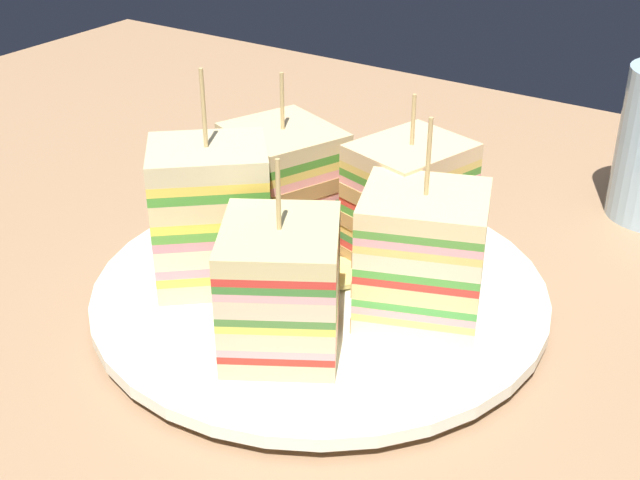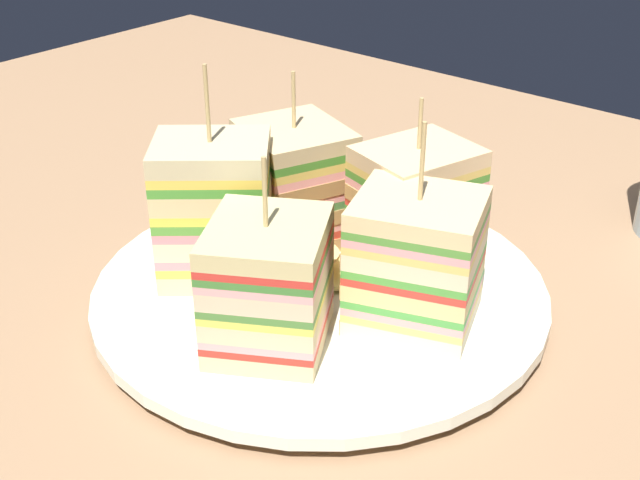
{
  "view_description": "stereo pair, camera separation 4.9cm",
  "coord_description": "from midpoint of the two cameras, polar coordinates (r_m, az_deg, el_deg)",
  "views": [
    {
      "loc": [
        -23.59,
        35.59,
        27.92
      ],
      "look_at": [
        0.0,
        0.0,
        4.4
      ],
      "focal_mm": 47.12,
      "sensor_mm": 36.0,
      "label": 1
    },
    {
      "loc": [
        -27.49,
        32.67,
        27.92
      ],
      "look_at": [
        0.0,
        0.0,
        4.4
      ],
      "focal_mm": 47.12,
      "sensor_mm": 36.0,
      "label": 2
    }
  ],
  "objects": [
    {
      "name": "sandwich_wedge_1",
      "position": [
        0.51,
        3.3,
        2.47
      ],
      "size": [
        7.03,
        7.9,
        10.69
      ],
      "rotation": [
        0.0,
        0.0,
        7.57
      ],
      "color": "beige",
      "rests_on": "plate"
    },
    {
      "name": "plate",
      "position": [
        0.51,
        -2.76,
        -3.61
      ],
      "size": [
        27.03,
        27.03,
        1.4
      ],
      "color": "white",
      "rests_on": "ground_plane"
    },
    {
      "name": "sandwich_wedge_0",
      "position": [
        0.46,
        3.87,
        -1.17
      ],
      "size": [
        8.32,
        7.91,
        11.69
      ],
      "rotation": [
        0.0,
        0.0,
        6.64
      ],
      "color": "beige",
      "rests_on": "plate"
    },
    {
      "name": "sandwich_wedge_4",
      "position": [
        0.43,
        -5.89,
        -3.35
      ],
      "size": [
        8.45,
        8.72,
        10.71
      ],
      "rotation": [
        0.0,
        0.0,
        11.53
      ],
      "color": "#D4BA89",
      "rests_on": "plate"
    },
    {
      "name": "sandwich_wedge_3",
      "position": [
        0.49,
        -10.17,
        1.56
      ],
      "size": [
        8.52,
        8.37,
        13.07
      ],
      "rotation": [
        0.0,
        0.0,
        10.14
      ],
      "color": "#E7C18B",
      "rests_on": "plate"
    },
    {
      "name": "spoon",
      "position": [
        0.71,
        -9.99,
        5.51
      ],
      "size": [
        16.48,
        3.8,
        1.0
      ],
      "rotation": [
        0.0,
        0.0,
        0.11
      ],
      "color": "silver",
      "rests_on": "ground_plane"
    },
    {
      "name": "sandwich_wedge_2",
      "position": [
        0.54,
        -5.03,
        3.68
      ],
      "size": [
        8.38,
        7.97,
        11.15
      ],
      "rotation": [
        0.0,
        0.0,
        9.05
      ],
      "color": "beige",
      "rests_on": "plate"
    },
    {
      "name": "ground_plane",
      "position": [
        0.51,
        -2.72,
        -5.25
      ],
      "size": [
        118.34,
        86.24,
        1.8
      ],
      "primitive_type": "cube",
      "color": "#9C7653"
    },
    {
      "name": "chip_pile",
      "position": [
        0.5,
        -3.41,
        -1.91
      ],
      "size": [
        6.76,
        7.95,
        2.44
      ],
      "color": "#DFCE6F",
      "rests_on": "plate"
    }
  ]
}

